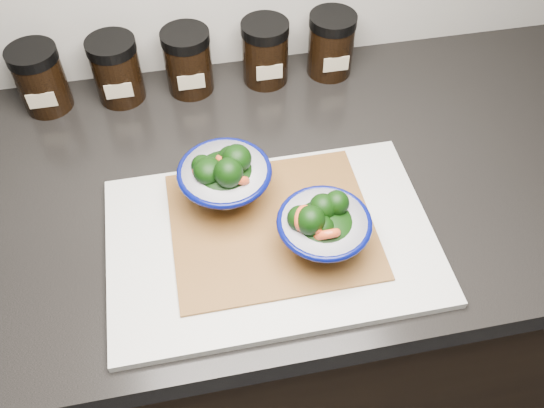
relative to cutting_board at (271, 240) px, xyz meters
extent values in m
cube|color=black|center=(-0.05, 0.12, -0.48)|extent=(3.43, 0.58, 0.86)
cube|color=black|center=(-0.05, 0.12, -0.03)|extent=(3.50, 0.60, 0.04)
cube|color=silver|center=(0.00, 0.00, 0.00)|extent=(0.45, 0.30, 0.01)
cube|color=#965F2D|center=(0.01, 0.02, 0.01)|extent=(0.28, 0.24, 0.00)
cylinder|color=white|center=(-0.05, 0.08, 0.01)|extent=(0.05, 0.05, 0.01)
ellipsoid|color=white|center=(-0.05, 0.08, 0.03)|extent=(0.07, 0.07, 0.03)
torus|color=#04094B|center=(-0.05, 0.08, 0.07)|extent=(0.13, 0.13, 0.01)
torus|color=#04094B|center=(-0.05, 0.08, 0.05)|extent=(0.11, 0.11, 0.00)
ellipsoid|color=black|center=(-0.05, 0.08, 0.06)|extent=(0.10, 0.10, 0.04)
ellipsoid|color=black|center=(-0.07, 0.07, 0.08)|extent=(0.04, 0.04, 0.03)
cylinder|color=#477233|center=(-0.07, 0.07, 0.06)|extent=(0.01, 0.01, 0.03)
ellipsoid|color=black|center=(-0.04, 0.09, 0.07)|extent=(0.04, 0.04, 0.04)
cylinder|color=#477233|center=(-0.04, 0.09, 0.06)|extent=(0.01, 0.01, 0.03)
ellipsoid|color=black|center=(-0.08, 0.09, 0.07)|extent=(0.03, 0.03, 0.03)
cylinder|color=#477233|center=(-0.08, 0.09, 0.06)|extent=(0.01, 0.01, 0.02)
ellipsoid|color=black|center=(-0.05, 0.06, 0.09)|extent=(0.04, 0.04, 0.04)
cylinder|color=#477233|center=(-0.05, 0.06, 0.07)|extent=(0.01, 0.01, 0.03)
ellipsoid|color=black|center=(-0.03, 0.08, 0.09)|extent=(0.04, 0.04, 0.04)
cylinder|color=#477233|center=(-0.03, 0.08, 0.07)|extent=(0.01, 0.01, 0.03)
torus|color=#DD5929|center=(-0.04, 0.06, 0.07)|extent=(0.04, 0.05, 0.05)
torus|color=#DD5929|center=(-0.08, 0.08, 0.07)|extent=(0.05, 0.03, 0.05)
torus|color=#DD5929|center=(-0.03, 0.09, 0.08)|extent=(0.05, 0.06, 0.05)
torus|color=#DD5929|center=(-0.04, 0.09, 0.08)|extent=(0.05, 0.05, 0.03)
cylinder|color=#CCBC8E|center=(-0.06, 0.08, 0.07)|extent=(0.02, 0.02, 0.01)
cylinder|color=#CCBC8E|center=(-0.07, 0.09, 0.07)|extent=(0.02, 0.02, 0.01)
cylinder|color=white|center=(0.06, -0.03, 0.01)|extent=(0.04, 0.04, 0.01)
ellipsoid|color=white|center=(0.06, -0.03, 0.03)|extent=(0.07, 0.07, 0.03)
torus|color=#04094B|center=(0.06, -0.03, 0.06)|extent=(0.12, 0.12, 0.01)
torus|color=#04094B|center=(0.06, -0.03, 0.05)|extent=(0.10, 0.10, 0.00)
ellipsoid|color=black|center=(0.06, -0.03, 0.05)|extent=(0.09, 0.09, 0.04)
ellipsoid|color=black|center=(0.08, -0.01, 0.08)|extent=(0.03, 0.03, 0.04)
cylinder|color=#477233|center=(0.08, -0.01, 0.07)|extent=(0.01, 0.01, 0.02)
ellipsoid|color=black|center=(0.06, -0.04, 0.07)|extent=(0.03, 0.03, 0.03)
cylinder|color=#477233|center=(0.06, -0.04, 0.06)|extent=(0.01, 0.01, 0.02)
ellipsoid|color=black|center=(0.06, -0.02, 0.07)|extent=(0.04, 0.04, 0.04)
cylinder|color=#477233|center=(0.06, -0.02, 0.06)|extent=(0.01, 0.01, 0.02)
ellipsoid|color=black|center=(0.03, -0.03, 0.07)|extent=(0.03, 0.03, 0.03)
cylinder|color=#477233|center=(0.03, -0.03, 0.06)|extent=(0.01, 0.01, 0.02)
ellipsoid|color=black|center=(0.04, -0.04, 0.08)|extent=(0.04, 0.04, 0.04)
cylinder|color=#477233|center=(0.04, -0.04, 0.07)|extent=(0.01, 0.01, 0.02)
torus|color=#DD5929|center=(0.04, -0.03, 0.08)|extent=(0.04, 0.04, 0.04)
torus|color=#DD5929|center=(0.06, -0.05, 0.07)|extent=(0.05, 0.04, 0.05)
torus|color=#DD5929|center=(0.04, -0.04, 0.07)|extent=(0.04, 0.05, 0.05)
cylinder|color=#CCBC8E|center=(0.06, -0.02, 0.08)|extent=(0.02, 0.02, 0.01)
cylinder|color=#CCBC8E|center=(0.05, -0.02, 0.08)|extent=(0.02, 0.02, 0.01)
cylinder|color=black|center=(-0.32, 0.36, 0.04)|extent=(0.08, 0.08, 0.09)
cylinder|color=black|center=(-0.32, 0.36, 0.10)|extent=(0.08, 0.08, 0.02)
cube|color=#C6B793|center=(-0.32, 0.32, 0.04)|extent=(0.05, 0.00, 0.03)
cylinder|color=black|center=(-0.19, 0.36, 0.04)|extent=(0.08, 0.08, 0.09)
cylinder|color=black|center=(-0.19, 0.36, 0.10)|extent=(0.08, 0.08, 0.02)
cube|color=#C6B793|center=(-0.19, 0.32, 0.04)|extent=(0.04, 0.00, 0.03)
cylinder|color=black|center=(-0.07, 0.36, 0.04)|extent=(0.08, 0.08, 0.09)
cylinder|color=black|center=(-0.07, 0.36, 0.10)|extent=(0.08, 0.08, 0.02)
cube|color=#C6B793|center=(-0.07, 0.32, 0.04)|extent=(0.04, 0.00, 0.03)
cylinder|color=black|center=(0.06, 0.36, 0.04)|extent=(0.08, 0.08, 0.09)
cylinder|color=black|center=(0.06, 0.36, 0.10)|extent=(0.08, 0.08, 0.02)
cube|color=#C6B793|center=(0.06, 0.32, 0.04)|extent=(0.04, 0.00, 0.03)
cylinder|color=black|center=(0.18, 0.36, 0.04)|extent=(0.08, 0.08, 0.09)
cylinder|color=black|center=(0.18, 0.36, 0.10)|extent=(0.08, 0.08, 0.02)
cube|color=#C6B793|center=(0.18, 0.32, 0.04)|extent=(0.04, 0.00, 0.03)
camera|label=1|loc=(-0.09, -0.46, 0.65)|focal=38.00mm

